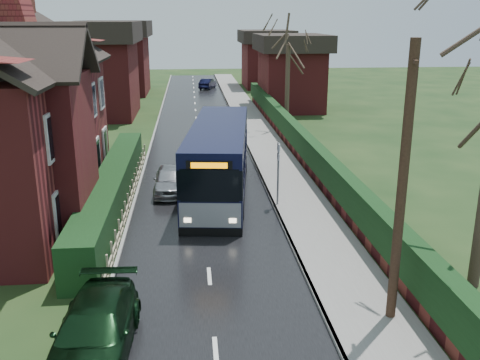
{
  "coord_description": "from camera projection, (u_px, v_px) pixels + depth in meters",
  "views": [
    {
      "loc": [
        -0.46,
        -17.36,
        7.89
      ],
      "look_at": [
        1.4,
        2.54,
        1.8
      ],
      "focal_mm": 40.0,
      "sensor_mm": 36.0,
      "label": 1
    }
  ],
  "objects": [
    {
      "name": "bus_stop_sign",
      "position": [
        278.0,
        165.0,
        22.67
      ],
      "size": [
        0.08,
        0.43,
        2.87
      ],
      "rotation": [
        0.0,
        0.0,
        -0.01
      ],
      "color": "slate",
      "rests_on": "ground"
    },
    {
      "name": "pavement",
      "position": [
        280.0,
        169.0,
        28.76
      ],
      "size": [
        2.5,
        100.0,
        0.14
      ],
      "primitive_type": "cube",
      "color": "slate",
      "rests_on": "ground"
    },
    {
      "name": "right_wall_hedge",
      "position": [
        309.0,
        151.0,
        28.62
      ],
      "size": [
        0.6,
        50.0,
        1.8
      ],
      "color": "maroon",
      "rests_on": "ground"
    },
    {
      "name": "car_distant",
      "position": [
        208.0,
        84.0,
        61.65
      ],
      "size": [
        2.23,
        3.76,
        1.17
      ],
      "primitive_type": "imported",
      "rotation": [
        0.0,
        0.0,
        2.84
      ],
      "color": "black",
      "rests_on": "ground"
    },
    {
      "name": "tree_right_far",
      "position": [
        289.0,
        38.0,
        37.66
      ],
      "size": [
        4.49,
        4.49,
        8.67
      ],
      "color": "#3D2F24",
      "rests_on": "ground"
    },
    {
      "name": "ground",
      "position": [
        207.0,
        251.0,
        18.88
      ],
      "size": [
        140.0,
        140.0,
        0.0
      ],
      "primitive_type": "plane",
      "color": "#33481E",
      "rests_on": "ground"
    },
    {
      "name": "road",
      "position": [
        201.0,
        172.0,
        28.4
      ],
      "size": [
        6.0,
        100.0,
        0.02
      ],
      "primitive_type": "cube",
      "color": "black",
      "rests_on": "ground"
    },
    {
      "name": "bus",
      "position": [
        219.0,
        160.0,
        24.6
      ],
      "size": [
        3.68,
        10.83,
        3.23
      ],
      "rotation": [
        0.0,
        0.0,
        -0.12
      ],
      "color": "black",
      "rests_on": "ground"
    },
    {
      "name": "front_hedge",
      "position": [
        113.0,
        189.0,
        23.06
      ],
      "size": [
        1.2,
        16.0,
        1.6
      ],
      "primitive_type": "cube",
      "color": "black",
      "rests_on": "ground"
    },
    {
      "name": "kerb_left",
      "position": [
        143.0,
        173.0,
        28.12
      ],
      "size": [
        0.12,
        100.0,
        0.1
      ],
      "primitive_type": "cube",
      "color": "gray",
      "rests_on": "ground"
    },
    {
      "name": "car_green",
      "position": [
        95.0,
        331.0,
        12.85
      ],
      "size": [
        2.01,
        4.58,
        1.31
      ],
      "primitive_type": "imported",
      "rotation": [
        0.0,
        0.0,
        -0.04
      ],
      "color": "black",
      "rests_on": "ground"
    },
    {
      "name": "kerb_right",
      "position": [
        258.0,
        170.0,
        28.65
      ],
      "size": [
        0.12,
        100.0,
        0.14
      ],
      "primitive_type": "cube",
      "color": "gray",
      "rests_on": "ground"
    },
    {
      "name": "picket_fence",
      "position": [
        131.0,
        196.0,
        23.23
      ],
      "size": [
        0.1,
        16.0,
        0.9
      ],
      "primitive_type": null,
      "color": "tan",
      "rests_on": "ground"
    },
    {
      "name": "telegraph_pole",
      "position": [
        402.0,
        188.0,
        13.44
      ],
      "size": [
        0.33,
        0.95,
        7.45
      ],
      "rotation": [
        0.0,
        0.0,
        -0.26
      ],
      "color": "black",
      "rests_on": "ground"
    },
    {
      "name": "car_silver",
      "position": [
        170.0,
        180.0,
        24.99
      ],
      "size": [
        1.49,
        3.67,
        1.25
      ],
      "primitive_type": "imported",
      "rotation": [
        0.0,
        0.0,
        -0.01
      ],
      "color": "#ADADB2",
      "rests_on": "ground"
    }
  ]
}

